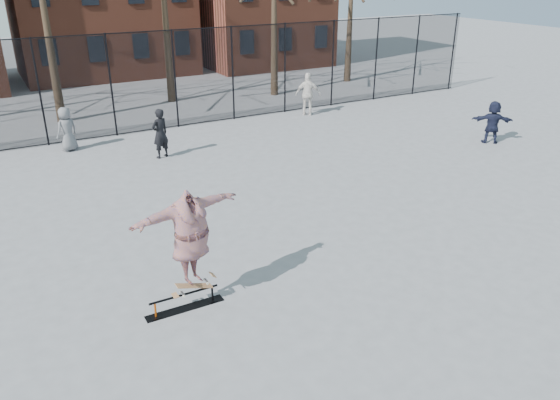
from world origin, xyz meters
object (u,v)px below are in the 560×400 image
skateboard (194,288)px  bystander_grey (67,129)px  bystander_navy (493,122)px  skater (191,243)px  bystander_black (160,133)px  skate_rail (185,303)px  bystander_white (308,94)px

skateboard → bystander_grey: 11.73m
bystander_grey → bystander_navy: size_ratio=1.00×
skater → bystander_black: bearing=61.5°
skate_rail → bystander_black: 9.65m
skate_rail → skateboard: size_ratio=1.96×
skateboard → bystander_black: bearing=76.1°
skater → skate_rail: bearing=165.3°
skate_rail → bystander_black: bystander_black is taller
skater → bystander_navy: bearing=4.3°
skate_rail → skater: bearing=-0.0°
bystander_grey → skate_rail: bearing=65.4°
skate_rail → skater: (0.23, -0.00, 1.29)m
skater → bystander_navy: 14.76m
skateboard → bystander_white: size_ratio=0.43×
bystander_black → bystander_navy: 12.49m
skate_rail → skateboard: (0.23, 0.00, 0.27)m
skateboard → bystander_white: bystander_white is taller
skater → bystander_grey: (-0.46, 11.71, -0.62)m
skate_rail → bystander_white: bystander_white is taller
bystander_black → bystander_navy: (11.65, -4.49, -0.07)m
bystander_navy → skateboard: bearing=58.3°
bystander_white → skateboard: bearing=83.6°
bystander_grey → bystander_black: 3.67m
skateboard → bystander_black: (2.29, 9.28, 0.48)m
skater → bystander_white: (9.98, 11.79, -0.47)m
skate_rail → bystander_white: size_ratio=0.85×
skate_rail → skater: 1.31m
bystander_grey → bystander_white: (10.44, 0.07, 0.14)m
bystander_grey → bystander_white: bystander_white is taller
skate_rail → bystander_white: (10.20, 11.79, 0.82)m
skater → bystander_black: 9.58m
skate_rail → skateboard: skateboard is taller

